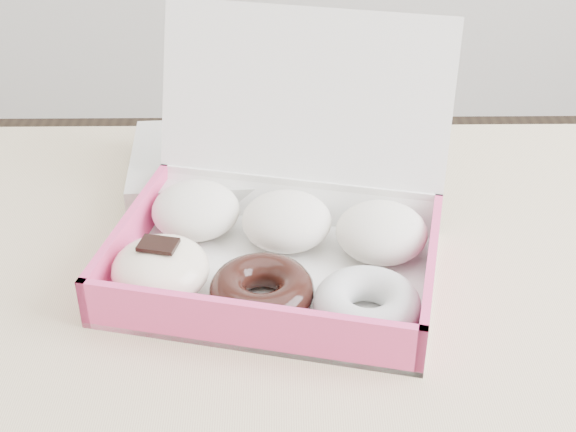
{
  "coord_description": "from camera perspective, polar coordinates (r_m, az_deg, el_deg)",
  "views": [
    {
      "loc": [
        -0.21,
        -0.57,
        1.22
      ],
      "look_at": [
        -0.2,
        0.06,
        0.82
      ],
      "focal_mm": 50.0,
      "sensor_mm": 36.0,
      "label": 1
    }
  ],
  "objects": [
    {
      "name": "table",
      "position": [
        0.82,
        14.71,
        -11.24
      ],
      "size": [
        1.2,
        0.8,
        0.75
      ],
      "color": "tan",
      "rests_on": "ground"
    },
    {
      "name": "donut_box",
      "position": [
        0.78,
        -0.87,
        -1.44
      ],
      "size": [
        0.36,
        0.34,
        0.22
      ],
      "rotation": [
        0.0,
        0.0,
        -0.23
      ],
      "color": "white",
      "rests_on": "table"
    },
    {
      "name": "newspapers",
      "position": [
        0.94,
        -4.3,
        3.65
      ],
      "size": [
        0.23,
        0.19,
        0.04
      ],
      "primitive_type": "cube",
      "rotation": [
        0.0,
        0.0,
        0.06
      ],
      "color": "silver",
      "rests_on": "table"
    }
  ]
}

